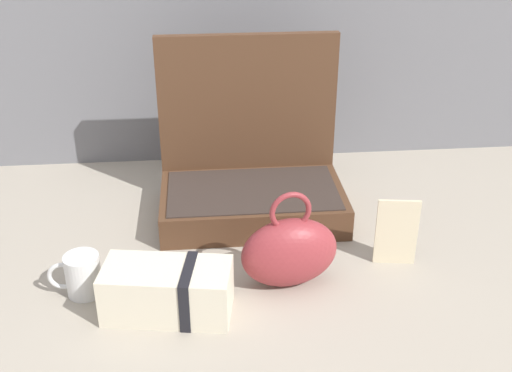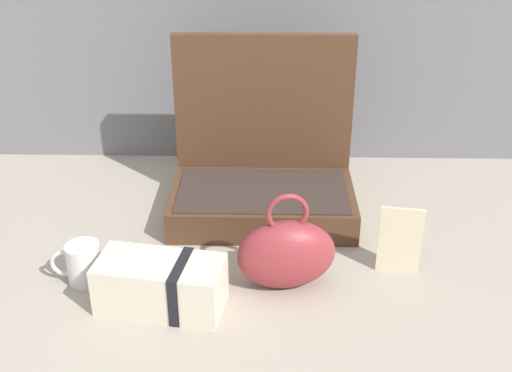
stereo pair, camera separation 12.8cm
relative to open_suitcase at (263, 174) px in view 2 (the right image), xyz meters
name	(u,v)px [view 2 (the right image)]	position (x,y,z in m)	size (l,w,h in m)	color
ground_plane	(251,263)	(-0.02, -0.24, -0.10)	(6.00, 6.00, 0.00)	#9E9384
open_suitcase	(263,174)	(0.00, 0.00, 0.00)	(0.44, 0.28, 0.42)	#4C301E
teal_pouch_handbag	(286,253)	(0.05, -0.32, -0.02)	(0.21, 0.13, 0.21)	maroon
cream_toiletry_bag	(162,284)	(-0.19, -0.39, -0.05)	(0.26, 0.15, 0.11)	beige
coffee_mug	(83,264)	(-0.37, -0.31, -0.05)	(0.11, 0.07, 0.09)	silver
info_card_left	(400,241)	(0.29, -0.27, -0.02)	(0.09, 0.01, 0.15)	beige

